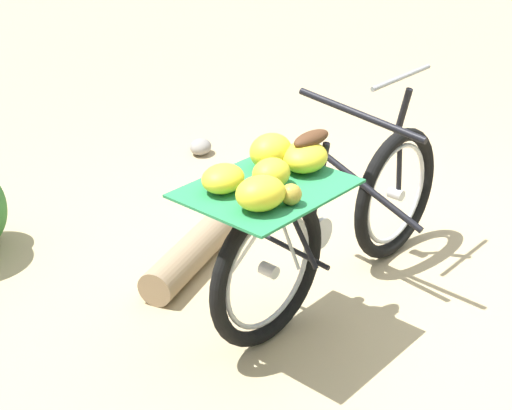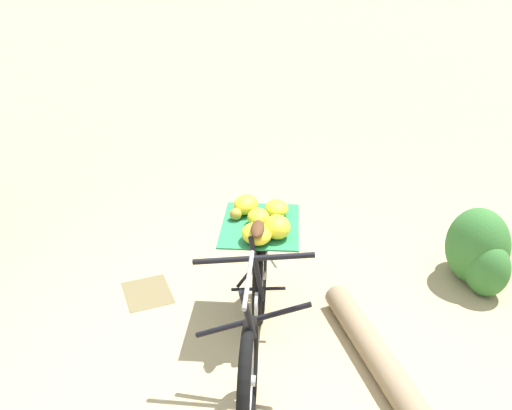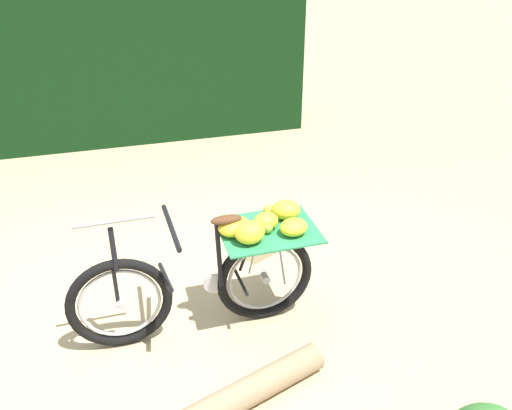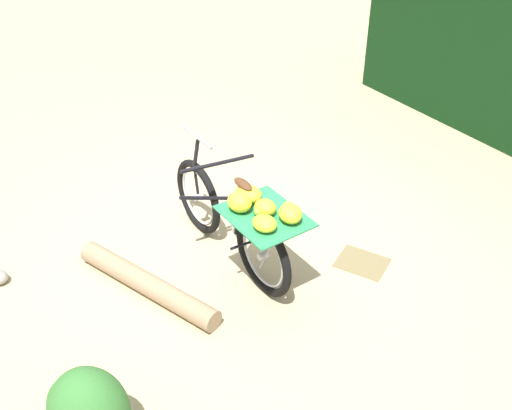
{
  "view_description": "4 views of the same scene",
  "coord_description": "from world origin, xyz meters",
  "views": [
    {
      "loc": [
        3.32,
        0.29,
        2.13
      ],
      "look_at": [
        0.67,
        -0.45,
        0.76
      ],
      "focal_mm": 53.45,
      "sensor_mm": 36.0,
      "label": 1
    },
    {
      "loc": [
        -2.53,
        0.82,
        2.57
      ],
      "look_at": [
        0.56,
        -0.42,
        0.93
      ],
      "focal_mm": 37.6,
      "sensor_mm": 36.0,
      "label": 2
    },
    {
      "loc": [
        -1.75,
        -2.83,
        2.82
      ],
      "look_at": [
        0.46,
        -0.39,
        0.98
      ],
      "focal_mm": 38.79,
      "sensor_mm": 36.0,
      "label": 3
    },
    {
      "loc": [
        2.33,
        -3.8,
        3.5
      ],
      "look_at": [
        0.5,
        -0.53,
        0.91
      ],
      "focal_mm": 42.29,
      "sensor_mm": 36.0,
      "label": 4
    }
  ],
  "objects": [
    {
      "name": "ground_plane",
      "position": [
        0.0,
        0.0,
        0.0
      ],
      "size": [
        60.0,
        60.0,
        0.0
      ],
      "primitive_type": "plane",
      "color": "tan"
    },
    {
      "name": "foliage_hedge",
      "position": [
        1.84,
        3.49,
        1.29
      ],
      "size": [
        4.31,
        2.76,
        2.57
      ],
      "primitive_type": "cube",
      "rotation": [
        0.0,
        0.0,
        5.82
      ],
      "color": "black",
      "rests_on": "ground_plane"
    },
    {
      "name": "bicycle",
      "position": [
        0.16,
        -0.27,
        0.5
      ],
      "size": [
        1.73,
        1.05,
        1.03
      ],
      "rotation": [
        0.0,
        0.0,
        2.69
      ],
      "color": "black",
      "rests_on": "ground_plane"
    },
    {
      "name": "fallen_log",
      "position": [
        -0.31,
        -0.95,
        0.09
      ],
      "size": [
        1.48,
        0.37,
        0.19
      ],
      "primitive_type": "cylinder",
      "rotation": [
        0.0,
        1.57,
        -0.13
      ],
      "color": "#937A5B",
      "rests_on": "ground_plane"
    },
    {
      "name": "leaf_litter_patch",
      "position": [
        1.13,
        0.3,
        0.0
      ],
      "size": [
        0.44,
        0.36,
        0.01
      ],
      "primitive_type": "cube",
      "color": "olive",
      "rests_on": "ground_plane"
    }
  ]
}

